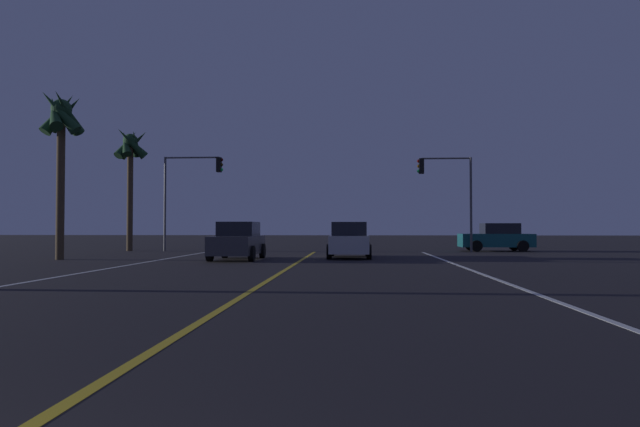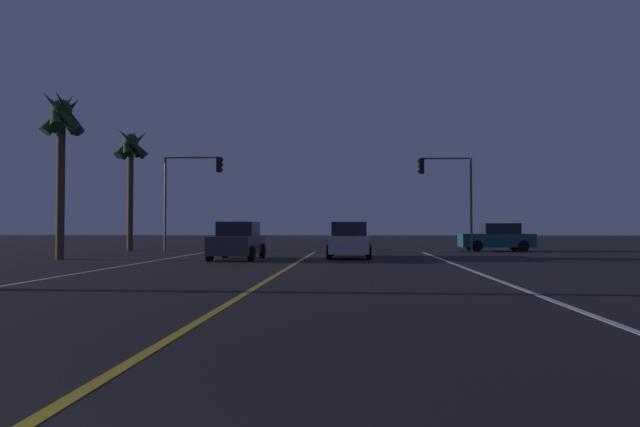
{
  "view_description": "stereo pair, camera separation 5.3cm",
  "coord_description": "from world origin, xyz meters",
  "px_view_note": "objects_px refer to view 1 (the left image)",
  "views": [
    {
      "loc": [
        2.36,
        -1.08,
        1.45
      ],
      "look_at": [
        0.58,
        27.11,
        2.16
      ],
      "focal_mm": 30.91,
      "sensor_mm": 36.0,
      "label": 1
    },
    {
      "loc": [
        2.42,
        -1.08,
        1.45
      ],
      "look_at": [
        0.58,
        27.11,
        2.16
      ],
      "focal_mm": 30.91,
      "sensor_mm": 36.0,
      "label": 2
    }
  ],
  "objects_px": {
    "car_ahead_far": "(349,241)",
    "palm_tree_left_far": "(130,153)",
    "traffic_light_near_left": "(192,181)",
    "car_crossing_side": "(497,238)",
    "palm_tree_left_mid": "(61,125)",
    "traffic_light_near_right": "(445,182)",
    "car_oncoming": "(238,241)"
  },
  "relations": [
    {
      "from": "car_ahead_far",
      "to": "palm_tree_left_far",
      "type": "distance_m",
      "value": 16.06
    },
    {
      "from": "traffic_light_near_left",
      "to": "car_crossing_side",
      "type": "bearing_deg",
      "value": 4.09
    },
    {
      "from": "palm_tree_left_mid",
      "to": "traffic_light_near_right",
      "type": "bearing_deg",
      "value": 25.59
    },
    {
      "from": "car_oncoming",
      "to": "palm_tree_left_mid",
      "type": "distance_m",
      "value": 9.59
    },
    {
      "from": "palm_tree_left_far",
      "to": "traffic_light_near_right",
      "type": "bearing_deg",
      "value": -0.65
    },
    {
      "from": "car_ahead_far",
      "to": "traffic_light_near_left",
      "type": "distance_m",
      "value": 12.15
    },
    {
      "from": "car_oncoming",
      "to": "traffic_light_near_right",
      "type": "relative_size",
      "value": 0.77
    },
    {
      "from": "car_oncoming",
      "to": "palm_tree_left_far",
      "type": "xyz_separation_m",
      "value": [
        -8.58,
        8.58,
        5.24
      ]
    },
    {
      "from": "traffic_light_near_right",
      "to": "palm_tree_left_mid",
      "type": "xyz_separation_m",
      "value": [
        -18.59,
        -8.9,
        1.95
      ]
    },
    {
      "from": "car_crossing_side",
      "to": "car_ahead_far",
      "type": "xyz_separation_m",
      "value": [
        -8.9,
        -7.91,
        0.0
      ]
    },
    {
      "from": "car_crossing_side",
      "to": "palm_tree_left_mid",
      "type": "bearing_deg",
      "value": 25.04
    },
    {
      "from": "car_crossing_side",
      "to": "car_oncoming",
      "type": "bearing_deg",
      "value": 34.88
    },
    {
      "from": "car_crossing_side",
      "to": "palm_tree_left_far",
      "type": "distance_m",
      "value": 23.1
    },
    {
      "from": "traffic_light_near_right",
      "to": "palm_tree_left_far",
      "type": "xyz_separation_m",
      "value": [
        -19.17,
        0.22,
        1.92
      ]
    },
    {
      "from": "car_oncoming",
      "to": "palm_tree_left_mid",
      "type": "xyz_separation_m",
      "value": [
        -7.99,
        -0.54,
        5.27
      ]
    },
    {
      "from": "car_oncoming",
      "to": "traffic_light_near_left",
      "type": "bearing_deg",
      "value": -151.13
    },
    {
      "from": "traffic_light_near_right",
      "to": "palm_tree_left_far",
      "type": "height_order",
      "value": "palm_tree_left_far"
    },
    {
      "from": "palm_tree_left_mid",
      "to": "palm_tree_left_far",
      "type": "relative_size",
      "value": 1.01
    },
    {
      "from": "car_crossing_side",
      "to": "car_ahead_far",
      "type": "height_order",
      "value": "same"
    },
    {
      "from": "palm_tree_left_mid",
      "to": "car_crossing_side",
      "type": "bearing_deg",
      "value": 25.04
    },
    {
      "from": "car_crossing_side",
      "to": "car_oncoming",
      "type": "distance_m",
      "value": 16.93
    },
    {
      "from": "traffic_light_near_right",
      "to": "palm_tree_left_mid",
      "type": "bearing_deg",
      "value": 25.59
    },
    {
      "from": "palm_tree_left_mid",
      "to": "car_ahead_far",
      "type": "bearing_deg",
      "value": 10.1
    },
    {
      "from": "traffic_light_near_right",
      "to": "palm_tree_left_far",
      "type": "relative_size",
      "value": 0.73
    },
    {
      "from": "traffic_light_near_right",
      "to": "palm_tree_left_mid",
      "type": "height_order",
      "value": "palm_tree_left_mid"
    },
    {
      "from": "traffic_light_near_right",
      "to": "palm_tree_left_mid",
      "type": "relative_size",
      "value": 0.72
    },
    {
      "from": "car_crossing_side",
      "to": "traffic_light_near_right",
      "type": "relative_size",
      "value": 0.77
    },
    {
      "from": "car_ahead_far",
      "to": "car_crossing_side",
      "type": "bearing_deg",
      "value": -48.37
    },
    {
      "from": "car_oncoming",
      "to": "traffic_light_near_left",
      "type": "distance_m",
      "value": 10.16
    },
    {
      "from": "car_crossing_side",
      "to": "car_oncoming",
      "type": "xyz_separation_m",
      "value": [
        -13.89,
        -9.68,
        0.0
      ]
    },
    {
      "from": "car_oncoming",
      "to": "palm_tree_left_mid",
      "type": "relative_size",
      "value": 0.56
    },
    {
      "from": "car_ahead_far",
      "to": "palm_tree_left_far",
      "type": "xyz_separation_m",
      "value": [
        -13.57,
        6.81,
        5.24
      ]
    }
  ]
}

